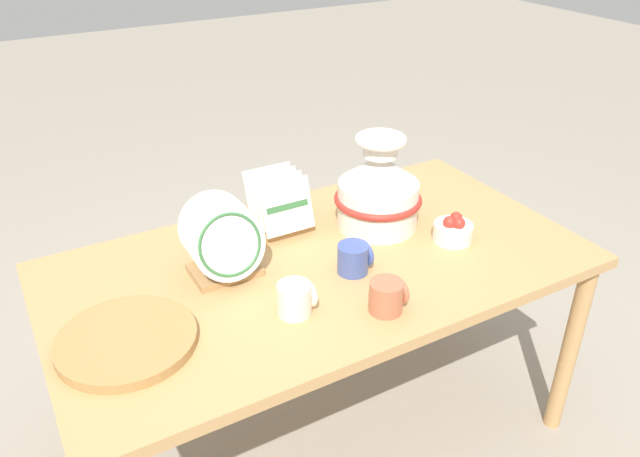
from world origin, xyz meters
The scene contains 10 objects.
ground_plane centered at (0.00, 0.00, 0.00)m, with size 14.00×14.00×0.00m, color gray.
display_table centered at (0.00, 0.00, 0.64)m, with size 1.58×0.86×0.71m.
ceramic_vase centered at (0.27, 0.10, 0.84)m, with size 0.28×0.28×0.31m.
dish_rack_round_plates centered at (-0.27, 0.07, 0.81)m, with size 0.21×0.19×0.23m.
dish_rack_square_plates centered at (-0.02, 0.24, 0.78)m, with size 0.19×0.18×0.19m.
wicker_charger_stack centered at (-0.60, -0.10, 0.73)m, with size 0.34×0.34×0.03m.
mug_cobalt_glaze centered at (0.06, -0.10, 0.76)m, with size 0.10×0.09×0.09m.
mug_cream_glaze centered at (-0.18, -0.19, 0.76)m, with size 0.10×0.09×0.09m.
mug_terracotta_glaze centered at (0.03, -0.30, 0.76)m, with size 0.10×0.09×0.09m.
fruit_bowl centered at (0.42, -0.10, 0.75)m, with size 0.12×0.12×0.09m.
Camera 1 is at (-0.77, -1.36, 1.71)m, focal length 35.00 mm.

